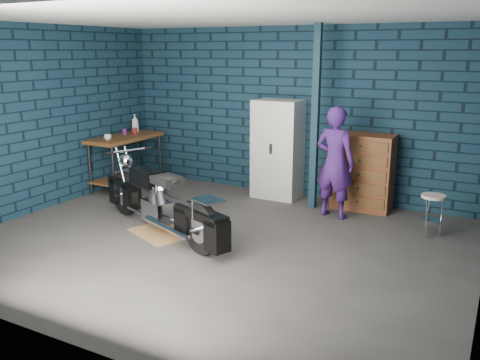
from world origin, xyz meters
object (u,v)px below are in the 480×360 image
at_px(locker, 277,149).
at_px(tool_chest, 363,172).
at_px(workbench, 127,162).
at_px(person, 335,162).
at_px(storage_bin, 131,179).
at_px(motorcycle, 161,196).
at_px(shop_stool, 432,216).

relative_size(locker, tool_chest, 1.39).
bearing_deg(locker, workbench, -164.25).
xyz_separation_m(workbench, tool_chest, (3.91, 0.71, 0.11)).
bearing_deg(tool_chest, locker, 180.00).
height_order(person, locker, person).
distance_m(person, storage_bin, 3.68).
bearing_deg(motorcycle, workbench, 162.98).
height_order(person, shop_stool, person).
bearing_deg(shop_stool, storage_bin, 179.15).
height_order(motorcycle, person, person).
distance_m(motorcycle, shop_stool, 3.49).
xyz_separation_m(storage_bin, tool_chest, (3.89, 0.65, 0.43)).
xyz_separation_m(workbench, locker, (2.51, 0.71, 0.33)).
height_order(workbench, motorcycle, motorcycle).
bearing_deg(storage_bin, motorcycle, -40.91).
distance_m(motorcycle, tool_chest, 3.04).
relative_size(motorcycle, locker, 1.44).
xyz_separation_m(tool_chest, shop_stool, (1.10, -0.73, -0.29)).
bearing_deg(workbench, motorcycle, -39.65).
xyz_separation_m(person, storage_bin, (-3.62, -0.10, -0.65)).
height_order(person, tool_chest, person).
xyz_separation_m(motorcycle, tool_chest, (2.03, 2.26, 0.07)).
height_order(storage_bin, locker, locker).
height_order(motorcycle, tool_chest, tool_chest).
bearing_deg(storage_bin, shop_stool, -0.85).
relative_size(workbench, storage_bin, 3.11).
relative_size(storage_bin, shop_stool, 0.82).
relative_size(person, shop_stool, 2.90).
relative_size(person, tool_chest, 1.40).
bearing_deg(workbench, shop_stool, -0.23).
xyz_separation_m(workbench, shop_stool, (5.00, -0.02, -0.18)).
distance_m(workbench, locker, 2.63).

